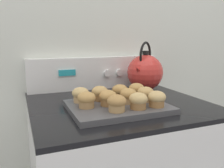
{
  "coord_description": "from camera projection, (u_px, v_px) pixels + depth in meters",
  "views": [
    {
      "loc": [
        -0.41,
        -0.57,
        1.18
      ],
      "look_at": [
        -0.07,
        0.26,
        1.01
      ],
      "focal_mm": 38.0,
      "sensor_mm": 36.0,
      "label": 1
    }
  ],
  "objects": [
    {
      "name": "wall_back",
      "position": [
        92.0,
        35.0,
        1.33
      ],
      "size": [
        8.0,
        0.05,
        2.4
      ],
      "color": "silver",
      "rests_on": "ground_plane"
    },
    {
      "name": "control_panel",
      "position": [
        96.0,
        73.0,
        1.33
      ],
      "size": [
        0.74,
        0.07,
        0.18
      ],
      "color": "white",
      "rests_on": "stove_range"
    },
    {
      "name": "muffin_pan",
      "position": [
        118.0,
        107.0,
        0.94
      ],
      "size": [
        0.38,
        0.3,
        0.02
      ],
      "color": "#4C4C51",
      "rests_on": "stove_range"
    },
    {
      "name": "muffin_r0_c1",
      "position": [
        117.0,
        103.0,
        0.84
      ],
      "size": [
        0.07,
        0.07,
        0.06
      ],
      "color": "tan",
      "rests_on": "muffin_pan"
    },
    {
      "name": "muffin_r0_c2",
      "position": [
        138.0,
        101.0,
        0.87
      ],
      "size": [
        0.07,
        0.07,
        0.06
      ],
      "color": "olive",
      "rests_on": "muffin_pan"
    },
    {
      "name": "muffin_r0_c3",
      "position": [
        157.0,
        99.0,
        0.9
      ],
      "size": [
        0.07,
        0.07,
        0.06
      ],
      "color": "olive",
      "rests_on": "muffin_pan"
    },
    {
      "name": "muffin_r1_c0",
      "position": [
        86.0,
        100.0,
        0.89
      ],
      "size": [
        0.07,
        0.07,
        0.06
      ],
      "color": "#A37A4C",
      "rests_on": "muffin_pan"
    },
    {
      "name": "muffin_r1_c1",
      "position": [
        108.0,
        98.0,
        0.92
      ],
      "size": [
        0.07,
        0.07,
        0.06
      ],
      "color": "olive",
      "rests_on": "muffin_pan"
    },
    {
      "name": "muffin_r1_c2",
      "position": [
        128.0,
        96.0,
        0.95
      ],
      "size": [
        0.07,
        0.07,
        0.06
      ],
      "color": "tan",
      "rests_on": "muffin_pan"
    },
    {
      "name": "muffin_r1_c3",
      "position": [
        146.0,
        94.0,
        0.98
      ],
      "size": [
        0.07,
        0.07,
        0.06
      ],
      "color": "tan",
      "rests_on": "muffin_pan"
    },
    {
      "name": "muffin_r2_c0",
      "position": [
        81.0,
        95.0,
        0.97
      ],
      "size": [
        0.07,
        0.07,
        0.06
      ],
      "color": "tan",
      "rests_on": "muffin_pan"
    },
    {
      "name": "muffin_r2_c1",
      "position": [
        100.0,
        93.0,
        0.99
      ],
      "size": [
        0.07,
        0.07,
        0.06
      ],
      "color": "olive",
      "rests_on": "muffin_pan"
    },
    {
      "name": "muffin_r2_c2",
      "position": [
        120.0,
        91.0,
        1.03
      ],
      "size": [
        0.07,
        0.07,
        0.06
      ],
      "color": "#A37A4C",
      "rests_on": "muffin_pan"
    },
    {
      "name": "muffin_r2_c3",
      "position": [
        137.0,
        90.0,
        1.06
      ],
      "size": [
        0.07,
        0.07,
        0.06
      ],
      "color": "tan",
      "rests_on": "muffin_pan"
    },
    {
      "name": "tea_kettle",
      "position": [
        145.0,
        72.0,
        1.28
      ],
      "size": [
        0.21,
        0.2,
        0.26
      ],
      "color": "red",
      "rests_on": "stove_range"
    }
  ]
}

